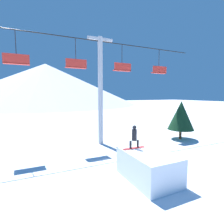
{
  "coord_description": "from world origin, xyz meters",
  "views": [
    {
      "loc": [
        -6.97,
        -8.05,
        4.72
      ],
      "look_at": [
        -1.22,
        4.2,
        3.34
      ],
      "focal_mm": 28.0,
      "sensor_mm": 36.0,
      "label": 1
    }
  ],
  "objects": [
    {
      "name": "ground_plane",
      "position": [
        0.0,
        0.0,
        0.0
      ],
      "size": [
        220.0,
        220.0,
        0.0
      ],
      "primitive_type": "plane",
      "color": "white"
    },
    {
      "name": "mountain_ridge",
      "position": [
        0.0,
        79.85,
        9.42
      ],
      "size": [
        83.29,
        83.29,
        18.84
      ],
      "color": "silver",
      "rests_on": "ground_plane"
    },
    {
      "name": "snow_ramp",
      "position": [
        -1.22,
        -0.49,
        0.77
      ],
      "size": [
        2.21,
        3.39,
        1.54
      ],
      "color": "white",
      "rests_on": "ground_plane"
    },
    {
      "name": "snowboarder",
      "position": [
        -1.53,
        0.47,
        2.23
      ],
      "size": [
        1.44,
        0.29,
        1.37
      ],
      "color": "#B22D2D",
      "rests_on": "snow_ramp"
    },
    {
      "name": "chairlift",
      "position": [
        -0.99,
        7.23,
        5.93
      ],
      "size": [
        21.3,
        0.45,
        9.91
      ],
      "color": "#B2B2B7",
      "rests_on": "ground_plane"
    },
    {
      "name": "pine_tree_near",
      "position": [
        7.29,
        5.3,
        2.52
      ],
      "size": [
        2.66,
        2.66,
        4.03
      ],
      "color": "#4C3823",
      "rests_on": "ground_plane"
    }
  ]
}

